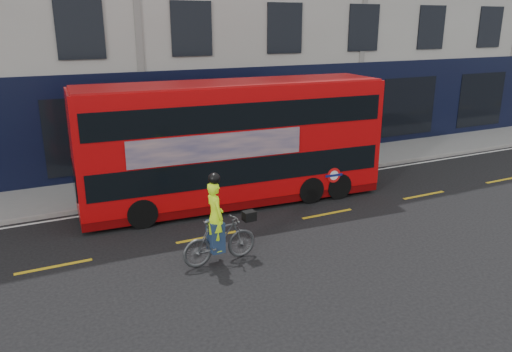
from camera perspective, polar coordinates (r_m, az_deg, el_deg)
ground at (r=12.80m, az=-3.17°, el=-9.46°), size 120.00×120.00×0.00m
pavement at (r=18.51m, az=-11.10°, el=-1.01°), size 60.00×3.00×0.12m
kerb at (r=17.13m, az=-9.76°, el=-2.40°), size 60.00×0.12×0.13m
road_edge_line at (r=16.88m, az=-9.45°, el=-2.91°), size 58.00×0.10×0.01m
lane_dashes at (r=14.06m, az=-5.59°, el=-6.96°), size 58.00×0.12×0.01m
bus at (r=16.08m, az=-2.48°, el=3.86°), size 9.97×2.85×3.97m
cyclist at (r=12.32m, az=-4.28°, el=-6.56°), size 1.97×0.65×2.35m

